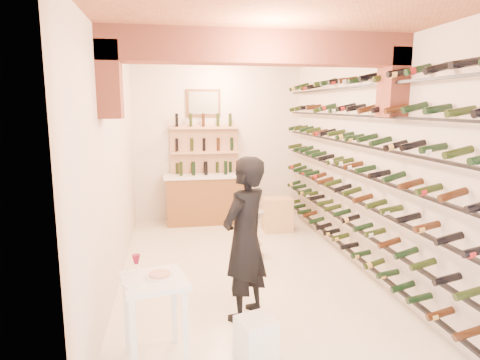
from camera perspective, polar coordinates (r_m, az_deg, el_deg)
The scene contains 11 objects.
ground at distance 6.26m, azimuth 0.48°, elevation -12.27°, with size 6.00×6.00×0.00m, color #EEE7CD.
room_shell at distance 5.54m, azimuth 1.00°, elevation 8.72°, with size 3.52×6.02×3.21m.
wine_rack at distance 6.31m, azimuth 14.32°, elevation 2.17°, with size 0.32×5.70×2.56m.
back_counter at distance 8.58m, azimuth -4.65°, elevation -2.41°, with size 1.70×0.62×1.29m.
back_shelving at distance 8.71m, azimuth -4.85°, elevation 2.02°, with size 1.40×0.31×2.73m.
tasting_table at distance 4.07m, azimuth -11.66°, elevation -14.92°, with size 0.67×0.67×1.00m.
white_stool at distance 4.23m, azimuth 2.20°, elevation -20.89°, with size 0.33×0.33×0.41m, color white.
person at distance 4.68m, azimuth 0.68°, elevation -8.06°, with size 0.68×0.44×1.85m, color black.
chrome_barstool at distance 6.63m, azimuth 1.71°, elevation -6.96°, with size 0.39×0.39×0.76m.
crate_lower at distance 8.13m, azimuth 5.13°, elevation -5.79°, with size 0.56×0.39×0.33m, color tan.
crate_upper at distance 8.04m, azimuth 5.17°, elevation -3.58°, with size 0.54×0.37×0.31m, color tan.
Camera 1 is at (-1.04, -5.70, 2.38)m, focal length 31.18 mm.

